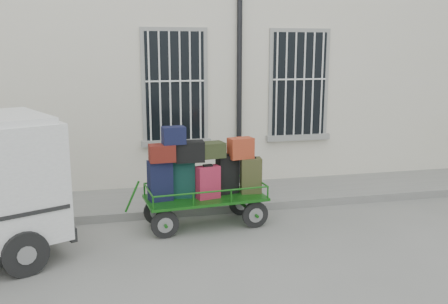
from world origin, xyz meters
TOP-DOWN VIEW (x-y plane):
  - ground at (0.00, 0.00)m, footprint 80.00×80.00m
  - building at (0.00, 5.50)m, footprint 24.00×5.15m
  - sidewalk at (0.00, 2.20)m, footprint 24.00×1.70m
  - luggage_cart at (-0.25, 0.82)m, footprint 2.42×1.09m

SIDE VIEW (x-z plane):
  - ground at x=0.00m, z-range 0.00..0.00m
  - sidewalk at x=0.00m, z-range 0.00..0.15m
  - luggage_cart at x=-0.25m, z-range -0.01..1.76m
  - building at x=0.00m, z-range 0.00..6.00m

